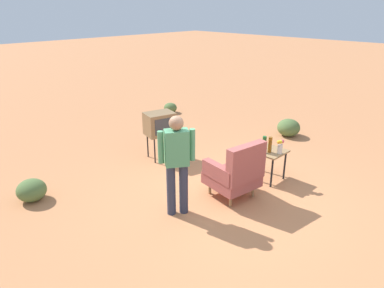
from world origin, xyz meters
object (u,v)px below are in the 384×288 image
object	(u,v)px
armchair	(236,172)
bottle_wine_green	(264,145)
side_table	(269,155)
flower_vase	(280,146)
tv_on_stand	(160,124)
person_standing	(177,160)
bottle_tall_amber	(270,145)

from	to	relation	value
armchair	bottle_wine_green	xyz separation A→B (m)	(-0.82, -0.01, 0.26)
side_table	bottle_wine_green	distance (m)	0.30
side_table	flower_vase	distance (m)	0.32
armchair	tv_on_stand	bearing A→B (deg)	-95.14
person_standing	bottle_tall_amber	size ratio (longest dim) A/B	5.47
side_table	bottle_tall_amber	bearing A→B (deg)	30.99
armchair	bottle_wine_green	world-z (taller)	armchair
bottle_wine_green	flower_vase	xyz separation A→B (m)	(-0.17, 0.23, -0.01)
bottle_wine_green	flower_vase	distance (m)	0.29
person_standing	bottle_wine_green	distance (m)	1.89
side_table	person_standing	world-z (taller)	person_standing
armchair	flower_vase	bearing A→B (deg)	167.57
side_table	bottle_tall_amber	size ratio (longest dim) A/B	2.01
side_table	person_standing	distance (m)	2.09
armchair	bottle_tall_amber	distance (m)	0.95
side_table	bottle_wine_green	xyz separation A→B (m)	(0.17, -0.02, 0.25)
tv_on_stand	flower_vase	distance (m)	2.57
side_table	person_standing	size ratio (longest dim) A/B	0.37
bottle_tall_amber	flower_vase	size ratio (longest dim) A/B	1.13
side_table	bottle_tall_amber	distance (m)	0.26
armchair	side_table	world-z (taller)	armchair
side_table	armchair	bearing A→B (deg)	-0.41
bottle_tall_amber	side_table	bearing A→B (deg)	-149.01
bottle_wine_green	bottle_tall_amber	xyz separation A→B (m)	(-0.09, 0.07, -0.01)
side_table	bottle_wine_green	world-z (taller)	bottle_wine_green
armchair	bottle_tall_amber	size ratio (longest dim) A/B	3.53
armchair	tv_on_stand	size ratio (longest dim) A/B	1.03
armchair	side_table	xyz separation A→B (m)	(-0.99, 0.01, 0.02)
tv_on_stand	flower_vase	xyz separation A→B (m)	(-0.79, 2.44, -0.03)
armchair	side_table	size ratio (longest dim) A/B	1.76
tv_on_stand	flower_vase	world-z (taller)	tv_on_stand
armchair	tv_on_stand	xyz separation A→B (m)	(-0.20, -2.23, 0.28)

